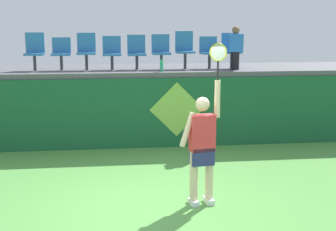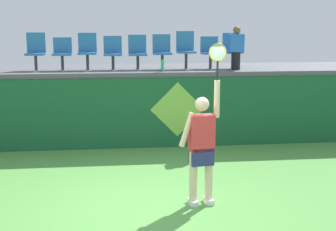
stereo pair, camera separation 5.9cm
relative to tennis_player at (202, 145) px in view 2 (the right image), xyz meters
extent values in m
plane|color=#519342|center=(-0.79, -0.10, -0.98)|extent=(40.00, 40.00, 0.00)
cube|color=#195633|center=(-0.79, 3.66, -0.17)|extent=(13.75, 0.20, 1.62)
cube|color=#56565B|center=(-0.79, 4.84, 0.71)|extent=(13.75, 2.47, 0.12)
cube|color=white|center=(-0.13, -0.02, -0.94)|extent=(0.15, 0.27, 0.08)
cube|color=white|center=(0.12, 0.02, -0.94)|extent=(0.15, 0.27, 0.08)
cylinder|color=beige|center=(-0.13, -0.02, -0.54)|extent=(0.13, 0.13, 0.88)
cylinder|color=beige|center=(0.12, 0.02, -0.54)|extent=(0.13, 0.13, 0.88)
cube|color=navy|center=(-0.01, 0.00, -0.18)|extent=(0.39, 0.27, 0.28)
cube|color=red|center=(-0.01, 0.00, 0.19)|extent=(0.41, 0.27, 0.58)
sphere|color=beige|center=(-0.01, 0.00, 0.65)|extent=(0.22, 0.22, 0.22)
cylinder|color=beige|center=(-0.24, -0.03, 0.26)|extent=(0.27, 0.12, 0.55)
cylinder|color=beige|center=(0.23, 0.03, 0.72)|extent=(0.09, 0.09, 0.58)
cylinder|color=black|center=(0.23, 0.03, 1.16)|extent=(0.03, 0.03, 0.30)
torus|color=gold|center=(0.23, 0.03, 1.44)|extent=(0.28, 0.06, 0.28)
ellipsoid|color=silver|center=(0.23, 0.03, 1.44)|extent=(0.24, 0.05, 0.24)
cylinder|color=#26B272|center=(-0.23, 3.85, 0.90)|extent=(0.07, 0.07, 0.28)
cylinder|color=#38383D|center=(-3.19, 4.43, 0.95)|extent=(0.07, 0.07, 0.36)
cube|color=#2D70B2|center=(-3.19, 4.43, 1.15)|extent=(0.44, 0.42, 0.05)
cube|color=#2D70B2|center=(-3.19, 4.62, 1.42)|extent=(0.44, 0.04, 0.48)
cylinder|color=#38383D|center=(-2.57, 4.43, 0.94)|extent=(0.07, 0.07, 0.35)
cube|color=#2D70B2|center=(-2.57, 4.43, 1.14)|extent=(0.44, 0.42, 0.05)
cube|color=#2D70B2|center=(-2.57, 4.62, 1.35)|extent=(0.44, 0.04, 0.37)
cylinder|color=#38383D|center=(-1.98, 4.43, 0.95)|extent=(0.07, 0.07, 0.37)
cube|color=#2D70B2|center=(-1.98, 4.43, 1.16)|extent=(0.44, 0.42, 0.05)
cube|color=#2D70B2|center=(-1.98, 4.62, 1.42)|extent=(0.44, 0.04, 0.46)
cylinder|color=#38383D|center=(-1.37, 4.43, 0.94)|extent=(0.07, 0.07, 0.34)
cube|color=#2D70B2|center=(-1.37, 4.43, 1.13)|extent=(0.44, 0.42, 0.05)
cube|color=#2D70B2|center=(-1.37, 4.62, 1.36)|extent=(0.44, 0.04, 0.41)
cylinder|color=#38383D|center=(-0.77, 4.43, 0.93)|extent=(0.07, 0.07, 0.34)
cube|color=#2D70B2|center=(-0.77, 4.43, 1.13)|extent=(0.44, 0.42, 0.05)
cube|color=#2D70B2|center=(-0.77, 4.62, 1.38)|extent=(0.44, 0.04, 0.44)
cylinder|color=#38383D|center=(-0.17, 4.43, 0.94)|extent=(0.07, 0.07, 0.36)
cube|color=#2D70B2|center=(-0.17, 4.43, 1.15)|extent=(0.44, 0.42, 0.05)
cube|color=#2D70B2|center=(-0.17, 4.62, 1.39)|extent=(0.44, 0.04, 0.43)
cylinder|color=#38383D|center=(0.41, 4.43, 0.96)|extent=(0.07, 0.07, 0.39)
cube|color=#2D70B2|center=(0.41, 4.43, 1.18)|extent=(0.44, 0.42, 0.05)
cube|color=#2D70B2|center=(0.41, 4.62, 1.44)|extent=(0.44, 0.04, 0.48)
cylinder|color=#38383D|center=(1.02, 4.43, 0.95)|extent=(0.07, 0.07, 0.36)
cube|color=#2D70B2|center=(1.02, 4.43, 1.15)|extent=(0.44, 0.42, 0.05)
cube|color=#2D70B2|center=(1.02, 4.62, 1.36)|extent=(0.44, 0.04, 0.37)
cylinder|color=#38383D|center=(1.58, 4.43, 0.95)|extent=(0.07, 0.07, 0.38)
cube|color=#2D70B2|center=(1.58, 4.43, 1.17)|extent=(0.44, 0.42, 0.05)
cube|color=#2D70B2|center=(1.58, 4.62, 1.41)|extent=(0.44, 0.04, 0.44)
cylinder|color=black|center=(1.58, 4.09, 0.98)|extent=(0.20, 0.20, 0.43)
cube|color=blue|center=(1.58, 4.09, 1.41)|extent=(0.34, 0.20, 0.43)
sphere|color=brown|center=(1.58, 4.09, 1.71)|extent=(0.18, 0.18, 0.18)
cube|color=#195633|center=(0.09, 3.55, -0.98)|extent=(0.90, 0.01, 0.00)
plane|color=#8CC64C|center=(0.09, 3.55, -0.09)|extent=(1.27, 0.00, 1.27)
camera|label=1|loc=(-1.39, -7.05, 1.87)|focal=50.42mm
camera|label=2|loc=(-1.34, -7.05, 1.87)|focal=50.42mm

